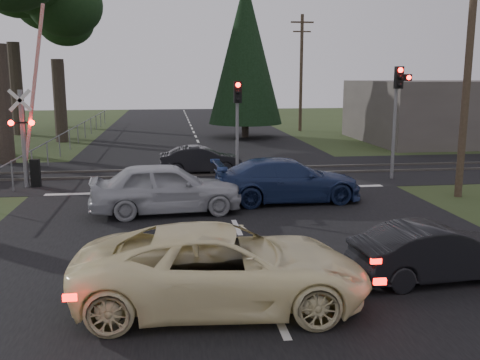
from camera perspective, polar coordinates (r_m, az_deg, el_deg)
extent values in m
plane|color=#303D1C|center=(12.68, 1.38, -8.83)|extent=(120.00, 120.00, 0.00)
cube|color=black|center=(22.28, -2.59, -0.12)|extent=(14.00, 100.00, 0.01)
cube|color=black|center=(24.24, -3.00, 0.79)|extent=(120.00, 8.00, 0.01)
cube|color=silver|center=(20.52, -2.15, -1.07)|extent=(13.00, 0.35, 0.00)
cube|color=#59544C|center=(23.45, -2.84, 0.55)|extent=(120.00, 0.12, 0.10)
cube|color=#59544C|center=(25.02, -3.14, 1.21)|extent=(120.00, 0.12, 0.10)
cylinder|color=slate|center=(22.44, -22.09, 4.06)|extent=(0.18, 0.18, 3.80)
cube|color=white|center=(22.23, -22.43, 7.86)|extent=(0.88, 0.03, 0.88)
cube|color=white|center=(22.23, -22.43, 7.86)|extent=(0.88, 0.03, 0.88)
cube|color=black|center=(22.30, -22.26, 5.69)|extent=(0.90, 0.06, 0.06)
sphere|color=#FF0C07|center=(22.33, -23.25, 5.62)|extent=(0.22, 0.22, 0.22)
sphere|color=#FF0C07|center=(22.14, -21.35, 5.72)|extent=(0.22, 0.22, 0.22)
cube|color=black|center=(22.54, -20.98, 0.69)|extent=(0.35, 0.25, 1.10)
cube|color=red|center=(22.18, -21.09, 9.50)|extent=(1.16, 0.10, 5.93)
cylinder|color=slate|center=(23.46, 16.09, 4.70)|extent=(0.14, 0.14, 3.80)
cube|color=black|center=(23.18, 16.58, 10.43)|extent=(0.32, 0.24, 0.90)
sphere|color=#FF0C07|center=(23.06, 16.76, 11.17)|extent=(0.20, 0.20, 0.20)
sphere|color=black|center=(23.06, 16.72, 10.42)|extent=(0.18, 0.18, 0.18)
sphere|color=black|center=(23.06, 16.67, 9.68)|extent=(0.18, 0.18, 0.18)
cube|color=black|center=(23.33, 17.45, 10.38)|extent=(0.28, 0.22, 0.28)
sphere|color=#FF0C07|center=(23.22, 17.58, 10.38)|extent=(0.18, 0.18, 0.18)
cylinder|color=slate|center=(22.92, -0.30, 4.24)|extent=(0.14, 0.14, 3.20)
cube|color=black|center=(22.59, -0.25, 9.35)|extent=(0.32, 0.24, 0.90)
sphere|color=#FF0C07|center=(22.46, -0.20, 10.11)|extent=(0.20, 0.20, 0.20)
sphere|color=black|center=(22.47, -0.20, 9.34)|extent=(0.18, 0.18, 0.18)
sphere|color=black|center=(22.48, -0.20, 8.58)|extent=(0.18, 0.18, 0.18)
cylinder|color=#4C3D2D|center=(20.58, 23.13, 10.69)|extent=(0.26, 0.26, 9.00)
cylinder|color=#4C3D2D|center=(43.05, 6.54, 11.21)|extent=(0.26, 0.26, 9.00)
cube|color=#4C3D2D|center=(43.24, 6.65, 16.38)|extent=(1.80, 0.12, 0.12)
cube|color=#4C3D2D|center=(43.18, 6.63, 15.46)|extent=(1.40, 0.10, 0.10)
cylinder|color=#4C3D2D|center=(67.58, 1.33, 11.18)|extent=(0.26, 0.26, 9.00)
cube|color=#4C3D2D|center=(67.71, 1.34, 14.48)|extent=(1.80, 0.12, 0.12)
cube|color=#4C3D2D|center=(67.67, 1.34, 13.89)|extent=(1.40, 0.10, 0.10)
cylinder|color=#473D33|center=(28.98, -24.03, 7.34)|extent=(0.83, 0.83, 5.85)
cylinder|color=#473D33|center=(37.50, -18.67, 7.99)|extent=(0.80, 0.80, 5.40)
cylinder|color=#473D33|center=(43.25, -22.73, 8.94)|extent=(0.89, 0.89, 6.75)
cylinder|color=#473D33|center=(48.68, -18.55, 8.57)|extent=(0.80, 0.80, 5.40)
ellipsoid|color=black|center=(48.94, -19.06, 16.65)|extent=(6.00, 6.00, 7.20)
cylinder|color=#473D33|center=(38.30, 0.56, 6.07)|extent=(0.50, 0.50, 2.00)
cone|color=black|center=(38.20, 0.57, 13.56)|extent=(5.20, 5.20, 10.00)
cube|color=#59514C|center=(39.25, 23.06, 6.78)|extent=(14.00, 10.00, 4.00)
imported|color=#FFF1B6|center=(10.19, -1.86, -9.32)|extent=(5.67, 2.90, 1.53)
imported|color=black|center=(12.26, 20.28, -7.25)|extent=(3.79, 1.62, 1.22)
imported|color=#AAADB2|center=(17.14, -7.85, -0.83)|extent=(4.93, 2.28, 1.63)
imported|color=navy|center=(18.63, 5.04, -0.03)|extent=(5.27, 2.35, 1.50)
imported|color=black|center=(24.06, -4.20, 2.14)|extent=(3.71, 1.37, 1.21)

